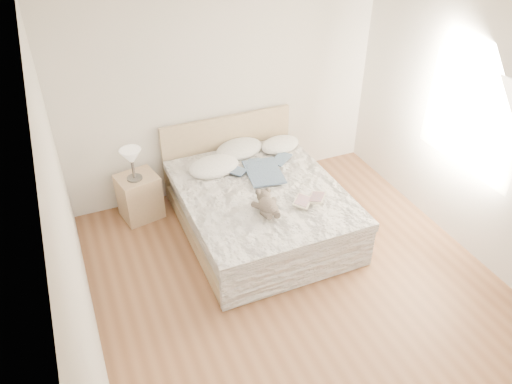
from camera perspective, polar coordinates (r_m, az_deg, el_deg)
floor at (r=5.19m, az=5.57°, el=-11.57°), size 4.00×4.50×0.00m
ceiling at (r=3.74m, az=7.99°, el=18.29°), size 4.00×4.50×0.00m
wall_back at (r=6.13m, az=-3.73°, el=11.77°), size 4.00×0.02×2.70m
wall_left at (r=3.90m, az=-20.27°, el=-5.64°), size 0.02×4.50×2.70m
wall_right at (r=5.48m, az=25.31°, el=5.40°), size 0.02×4.50×2.70m
window at (r=5.60m, az=23.38°, el=7.72°), size 0.02×1.30×1.10m
bed at (r=5.79m, az=0.25°, el=-1.61°), size 1.72×2.14×1.00m
nightstand at (r=6.15m, az=-13.16°, el=-0.49°), size 0.52×0.48×0.56m
table_lamp at (r=5.82m, az=-14.06°, el=3.77°), size 0.31×0.31×0.39m
pillow_left at (r=5.89m, az=-4.84°, el=2.92°), size 0.66×0.50×0.18m
pillow_middle at (r=6.23m, az=-1.92°, el=4.94°), size 0.72×0.58×0.19m
pillow_right at (r=6.33m, az=2.77°, el=5.44°), size 0.61×0.49×0.16m
blouse at (r=5.79m, az=0.89°, el=2.32°), size 0.71×0.74×0.02m
photo_book at (r=5.89m, az=-5.87°, el=2.72°), size 0.33×0.29×0.02m
childrens_book at (r=5.36m, az=6.15°, el=-0.89°), size 0.42×0.41×0.02m
teddy_bear at (r=5.14m, az=1.34°, el=-2.23°), size 0.26×0.36×0.18m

